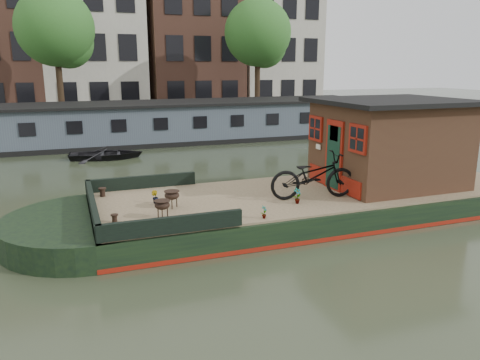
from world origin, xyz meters
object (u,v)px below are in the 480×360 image
object	(u,v)px
potted_plant_a	(297,196)
dinghy	(106,151)
bicycle	(313,176)
cabin	(389,142)
brazier_front	(162,209)
brazier_rear	(172,199)

from	to	relation	value
potted_plant_a	dinghy	bearing A→B (deg)	108.24
potted_plant_a	dinghy	xyz separation A→B (m)	(-3.65, 11.08, -0.53)
bicycle	potted_plant_a	bearing A→B (deg)	124.89
cabin	brazier_front	distance (m)	6.80
cabin	brazier_rear	xyz separation A→B (m)	(-6.30, -0.18, -1.02)
dinghy	potted_plant_a	bearing A→B (deg)	-154.38
cabin	dinghy	world-z (taller)	cabin
brazier_rear	dinghy	size ratio (longest dim) A/B	0.13
potted_plant_a	brazier_rear	bearing A→B (deg)	166.07
brazier_front	dinghy	xyz separation A→B (m)	(-0.31, 11.05, -0.53)
cabin	brazier_rear	world-z (taller)	cabin
brazier_rear	dinghy	world-z (taller)	brazier_rear
bicycle	brazier_front	bearing A→B (deg)	101.75
brazier_front	dinghy	size ratio (longest dim) A/B	0.13
bicycle	brazier_rear	distance (m)	3.61
brazier_front	brazier_rear	size ratio (longest dim) A/B	0.98
potted_plant_a	dinghy	world-z (taller)	potted_plant_a
bicycle	dinghy	bearing A→B (deg)	29.38
potted_plant_a	dinghy	size ratio (longest dim) A/B	0.13
bicycle	brazier_rear	world-z (taller)	bicycle
bicycle	brazier_rear	bearing A→B (deg)	90.95
potted_plant_a	cabin	bearing A→B (deg)	15.33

